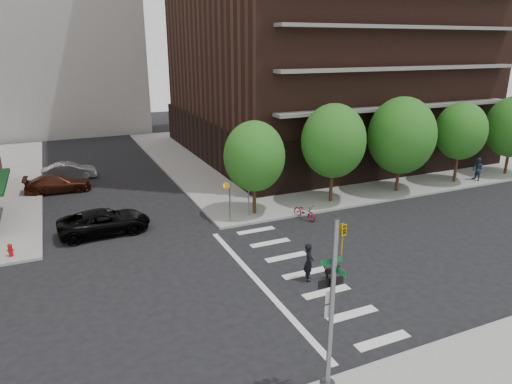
% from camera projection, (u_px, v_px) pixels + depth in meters
% --- Properties ---
extents(ground, '(120.00, 120.00, 0.00)m').
position_uv_depth(ground, '(250.00, 285.00, 21.67)').
color(ground, black).
rests_on(ground, ground).
extents(sidewalk_ne, '(39.00, 33.00, 0.15)m').
position_uv_depth(sidewalk_ne, '(336.00, 148.00, 50.01)').
color(sidewalk_ne, gray).
rests_on(sidewalk_ne, ground).
extents(crosswalk, '(3.85, 13.00, 0.01)m').
position_uv_depth(crosswalk, '(291.00, 276.00, 22.52)').
color(crosswalk, silver).
rests_on(crosswalk, ground).
extents(tree_a, '(4.00, 4.00, 5.90)m').
position_uv_depth(tree_a, '(254.00, 156.00, 29.35)').
color(tree_a, '#301E11').
rests_on(tree_a, sidewalk_ne).
extents(tree_b, '(4.50, 4.50, 6.65)m').
position_uv_depth(tree_b, '(333.00, 141.00, 31.53)').
color(tree_b, '#301E11').
rests_on(tree_b, sidewalk_ne).
extents(tree_c, '(5.00, 5.00, 6.80)m').
position_uv_depth(tree_c, '(402.00, 136.00, 33.89)').
color(tree_c, '#301E11').
rests_on(tree_c, sidewalk_ne).
extents(tree_d, '(4.00, 4.00, 6.20)m').
position_uv_depth(tree_d, '(461.00, 131.00, 36.25)').
color(tree_d, '#301E11').
rests_on(tree_d, sidewalk_ne).
extents(traffic_signal, '(0.90, 0.75, 6.00)m').
position_uv_depth(traffic_signal, '(332.00, 322.00, 14.14)').
color(traffic_signal, slate).
rests_on(traffic_signal, sidewalk_s).
extents(pedestrian_signal, '(2.18, 0.67, 2.60)m').
position_uv_depth(pedestrian_signal, '(234.00, 195.00, 28.87)').
color(pedestrian_signal, slate).
rests_on(pedestrian_signal, sidewalk_ne).
extents(fire_hydrant, '(0.24, 0.24, 0.73)m').
position_uv_depth(fire_hydrant, '(10.00, 249.00, 24.19)').
color(fire_hydrant, '#A50C0C').
rests_on(fire_hydrant, sidewalk_nw).
extents(parked_car_black, '(2.66, 5.43, 1.49)m').
position_uv_depth(parked_car_black, '(104.00, 222.00, 27.42)').
color(parked_car_black, black).
rests_on(parked_car_black, ground).
extents(parked_car_maroon, '(2.17, 4.88, 1.39)m').
position_uv_depth(parked_car_maroon, '(58.00, 183.00, 35.14)').
color(parked_car_maroon, '#3D1A0F').
rests_on(parked_car_maroon, ground).
extents(parked_car_silver, '(1.61, 4.35, 1.42)m').
position_uv_depth(parked_car_silver, '(69.00, 171.00, 38.51)').
color(parked_car_silver, '#9D9FA4').
rests_on(parked_car_silver, ground).
extents(scooter, '(1.17, 2.02, 1.01)m').
position_uv_depth(scooter, '(305.00, 212.00, 29.76)').
color(scooter, maroon).
rests_on(scooter, ground).
extents(dog_walker, '(0.82, 0.69, 1.92)m').
position_uv_depth(dog_walker, '(309.00, 262.00, 21.89)').
color(dog_walker, black).
rests_on(dog_walker, ground).
extents(dog, '(0.73, 0.30, 0.61)m').
position_uv_depth(dog, '(332.00, 271.00, 22.25)').
color(dog, black).
rests_on(dog, ground).
extents(pedestrian_far, '(0.97, 0.78, 1.90)m').
position_uv_depth(pedestrian_far, '(478.00, 169.00, 37.60)').
color(pedestrian_far, navy).
rests_on(pedestrian_far, sidewalk_ne).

